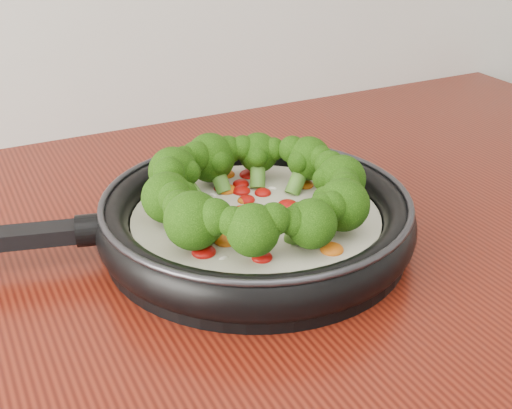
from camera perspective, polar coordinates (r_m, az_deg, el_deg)
name	(u,v)px	position (r m, az deg, el deg)	size (l,w,h in m)	color
skillet	(252,213)	(0.75, -0.31, -0.72)	(0.59, 0.44, 0.10)	black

